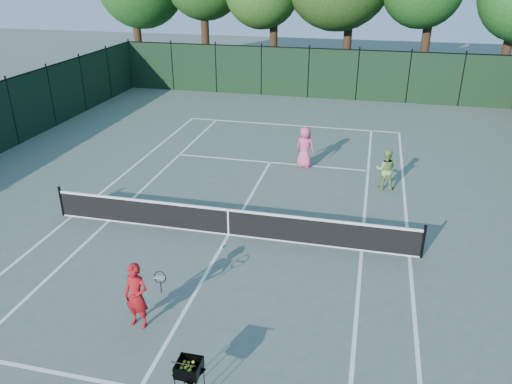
% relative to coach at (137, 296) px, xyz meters
% --- Properties ---
extents(ground, '(90.00, 90.00, 0.00)m').
position_rel_coach_xyz_m(ground, '(0.85, 4.59, -0.83)').
color(ground, '#4E5E52').
rests_on(ground, ground).
extents(sideline_doubles_left, '(0.10, 23.77, 0.01)m').
position_rel_coach_xyz_m(sideline_doubles_left, '(-4.63, 4.59, -0.83)').
color(sideline_doubles_left, white).
rests_on(sideline_doubles_left, ground).
extents(sideline_doubles_right, '(0.10, 23.77, 0.01)m').
position_rel_coach_xyz_m(sideline_doubles_right, '(6.34, 4.59, -0.83)').
color(sideline_doubles_right, white).
rests_on(sideline_doubles_right, ground).
extents(sideline_singles_left, '(0.10, 23.77, 0.01)m').
position_rel_coach_xyz_m(sideline_singles_left, '(-3.26, 4.59, -0.83)').
color(sideline_singles_left, white).
rests_on(sideline_singles_left, ground).
extents(sideline_singles_right, '(0.10, 23.77, 0.01)m').
position_rel_coach_xyz_m(sideline_singles_right, '(4.97, 4.59, -0.83)').
color(sideline_singles_right, white).
rests_on(sideline_singles_right, ground).
extents(baseline_far, '(10.97, 0.10, 0.01)m').
position_rel_coach_xyz_m(baseline_far, '(0.85, 16.48, -0.83)').
color(baseline_far, white).
rests_on(baseline_far, ground).
extents(service_line_far, '(8.23, 0.10, 0.01)m').
position_rel_coach_xyz_m(service_line_far, '(0.85, 10.99, -0.83)').
color(service_line_far, white).
rests_on(service_line_far, ground).
extents(center_service_line, '(0.10, 12.80, 0.01)m').
position_rel_coach_xyz_m(center_service_line, '(0.85, 4.59, -0.83)').
color(center_service_line, white).
rests_on(center_service_line, ground).
extents(tennis_net, '(11.69, 0.09, 1.06)m').
position_rel_coach_xyz_m(tennis_net, '(0.85, 4.59, -0.35)').
color(tennis_net, black).
rests_on(tennis_net, ground).
extents(fence_far, '(24.00, 0.05, 3.00)m').
position_rel_coach_xyz_m(fence_far, '(0.85, 22.59, 0.67)').
color(fence_far, black).
rests_on(fence_far, ground).
extents(coach, '(0.97, 0.58, 1.66)m').
position_rel_coach_xyz_m(coach, '(0.00, 0.00, 0.00)').
color(coach, '#A81317').
rests_on(coach, ground).
extents(player_pink, '(0.97, 0.79, 1.71)m').
position_rel_coach_xyz_m(player_pink, '(2.34, 10.87, 0.02)').
color(player_pink, '#EA5281').
rests_on(player_pink, ground).
extents(player_green, '(0.78, 0.62, 1.55)m').
position_rel_coach_xyz_m(player_green, '(5.58, 9.33, -0.06)').
color(player_green, '#84AE57').
rests_on(player_green, ground).
extents(ball_hopper, '(0.59, 0.59, 0.89)m').
position_rel_coach_xyz_m(ball_hopper, '(1.92, -1.77, -0.08)').
color(ball_hopper, black).
rests_on(ball_hopper, ground).
extents(loose_ball_midcourt, '(0.07, 0.07, 0.07)m').
position_rel_coach_xyz_m(loose_ball_midcourt, '(0.89, 3.78, -0.80)').
color(loose_ball_midcourt, '#CDF331').
rests_on(loose_ball_midcourt, ground).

